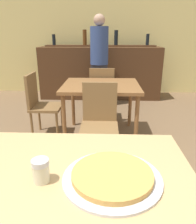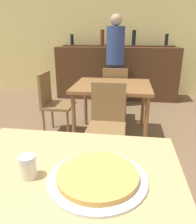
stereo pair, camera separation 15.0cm
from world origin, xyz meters
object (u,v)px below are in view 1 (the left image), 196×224
chair_far_side_back (102,91)px  pizza_tray (112,176)px  chair_far_side_left (40,101)px  person_standing (99,58)px  chair_far_side_front (99,118)px  cheese_shaker (41,171)px

chair_far_side_back → pizza_tray: 2.62m
chair_far_side_back → chair_far_side_left: bearing=36.0°
chair_far_side_back → chair_far_side_left: size_ratio=1.00×
chair_far_side_back → person_standing: 0.95m
chair_far_side_front → chair_far_side_left: (-0.83, 0.60, 0.00)m
chair_far_side_back → chair_far_side_left: (-0.83, -0.60, 0.00)m
cheese_shaker → pizza_tray: bearing=4.6°
pizza_tray → cheese_shaker: (-0.31, -0.02, 0.04)m
chair_far_side_front → cheese_shaker: size_ratio=8.25×
pizza_tray → person_standing: (-0.17, 3.45, 0.15)m
chair_far_side_front → pizza_tray: chair_far_side_front is taller
chair_far_side_front → chair_far_side_left: bearing=144.0°
pizza_tray → chair_far_side_front: bearing=94.1°
chair_far_side_back → pizza_tray: bearing=92.2°
chair_far_side_front → person_standing: person_standing is taller
chair_far_side_back → person_standing: (-0.07, 0.84, 0.43)m
person_standing → cheese_shaker: bearing=-92.3°
chair_far_side_front → person_standing: (-0.07, 2.05, 0.43)m
chair_far_side_front → chair_far_side_left: 1.02m
chair_far_side_front → cheese_shaker: chair_far_side_front is taller
chair_far_side_back → pizza_tray: size_ratio=2.00×
chair_far_side_back → person_standing: bearing=-85.3°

